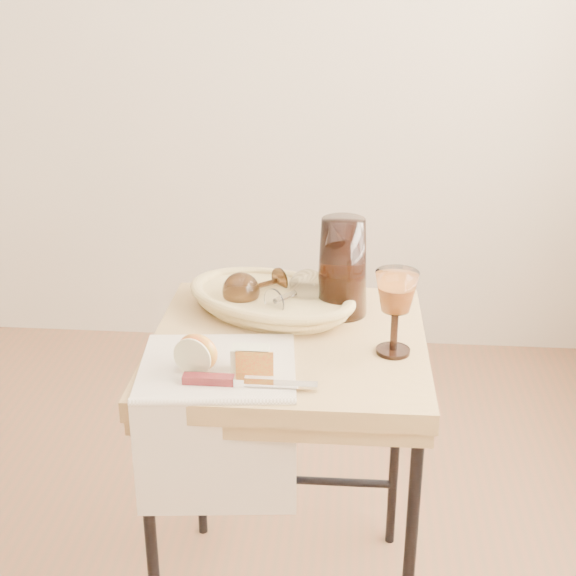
# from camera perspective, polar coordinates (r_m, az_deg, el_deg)

# --- Properties ---
(side_table) EXTENTS (0.57, 0.57, 0.71)m
(side_table) POSITION_cam_1_polar(r_m,az_deg,el_deg) (1.85, 0.05, -13.53)
(side_table) COLOR brown
(side_table) RESTS_ON floor
(tea_towel) EXTENTS (0.32, 0.29, 0.01)m
(tea_towel) POSITION_cam_1_polar(r_m,az_deg,el_deg) (1.55, -4.99, -5.53)
(tea_towel) COLOR white
(tea_towel) RESTS_ON side_table
(bread_basket) EXTENTS (0.41, 0.36, 0.05)m
(bread_basket) POSITION_cam_1_polar(r_m,az_deg,el_deg) (1.77, -1.20, -0.95)
(bread_basket) COLOR #9B8047
(bread_basket) RESTS_ON side_table
(goblet_lying_a) EXTENTS (0.15, 0.15, 0.08)m
(goblet_lying_a) POSITION_cam_1_polar(r_m,az_deg,el_deg) (1.78, -2.14, 0.14)
(goblet_lying_a) COLOR #543820
(goblet_lying_a) RESTS_ON bread_basket
(goblet_lying_b) EXTENTS (0.15, 0.16, 0.08)m
(goblet_lying_b) POSITION_cam_1_polar(r_m,az_deg,el_deg) (1.74, 0.39, -0.39)
(goblet_lying_b) COLOR white
(goblet_lying_b) RESTS_ON bread_basket
(pitcher) EXTENTS (0.23, 0.27, 0.26)m
(pitcher) POSITION_cam_1_polar(r_m,az_deg,el_deg) (1.74, 3.86, 1.50)
(pitcher) COLOR black
(pitcher) RESTS_ON side_table
(wine_goblet) EXTENTS (0.11, 0.11, 0.17)m
(wine_goblet) POSITION_cam_1_polar(r_m,az_deg,el_deg) (1.58, 7.58, -1.74)
(wine_goblet) COLOR white
(wine_goblet) RESTS_ON side_table
(apple_half) EXTENTS (0.09, 0.06, 0.07)m
(apple_half) POSITION_cam_1_polar(r_m,az_deg,el_deg) (1.52, -6.41, -4.54)
(apple_half) COLOR #B8190A
(apple_half) RESTS_ON tea_towel
(apple_wedge) EXTENTS (0.07, 0.04, 0.05)m
(apple_wedge) POSITION_cam_1_polar(r_m,az_deg,el_deg) (1.52, -2.66, -5.01)
(apple_wedge) COLOR beige
(apple_wedge) RESTS_ON tea_towel
(table_knife) EXTENTS (0.24, 0.03, 0.02)m
(table_knife) POSITION_cam_1_polar(r_m,az_deg,el_deg) (1.48, -3.12, -6.51)
(table_knife) COLOR silver
(table_knife) RESTS_ON tea_towel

